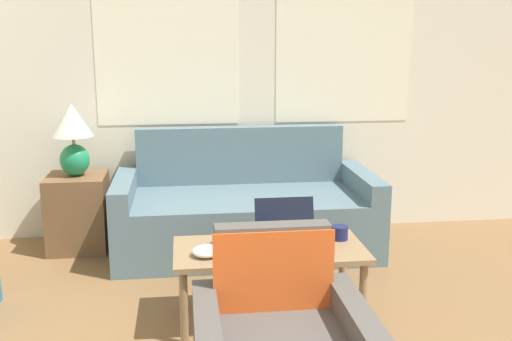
# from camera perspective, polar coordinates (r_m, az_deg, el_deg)

# --- Properties ---
(wall_back) EXTENTS (6.62, 0.06, 2.60)m
(wall_back) POSITION_cam_1_polar(r_m,az_deg,el_deg) (4.85, 1.03, 9.39)
(wall_back) COLOR silver
(wall_back) RESTS_ON ground_plane
(couch) EXTENTS (1.91, 0.90, 0.89)m
(couch) POSITION_cam_1_polar(r_m,az_deg,el_deg) (4.55, -1.06, -4.13)
(couch) COLOR slate
(couch) RESTS_ON ground_plane
(side_table) EXTENTS (0.43, 0.43, 0.57)m
(side_table) POSITION_cam_1_polar(r_m,az_deg,el_deg) (4.72, -16.56, -3.84)
(side_table) COLOR brown
(side_table) RESTS_ON ground_plane
(table_lamp) EXTENTS (0.29, 0.29, 0.54)m
(table_lamp) POSITION_cam_1_polar(r_m,az_deg,el_deg) (4.59, -17.03, 3.32)
(table_lamp) COLOR #1E8451
(table_lamp) RESTS_ON side_table
(coffee_table) EXTENTS (1.06, 0.52, 0.44)m
(coffee_table) POSITION_cam_1_polar(r_m,az_deg,el_deg) (3.37, 1.29, -8.15)
(coffee_table) COLOR #8E704C
(coffee_table) RESTS_ON ground_plane
(laptop) EXTENTS (0.34, 0.29, 0.24)m
(laptop) POSITION_cam_1_polar(r_m,az_deg,el_deg) (3.39, 2.97, -6.12)
(laptop) COLOR #47474C
(laptop) RESTS_ON coffee_table
(cup_navy) EXTENTS (0.10, 0.10, 0.08)m
(cup_navy) POSITION_cam_1_polar(r_m,az_deg,el_deg) (3.50, 7.96, -5.89)
(cup_navy) COLOR #191E4C
(cup_navy) RESTS_ON coffee_table
(snack_bowl) EXTENTS (0.16, 0.16, 0.06)m
(snack_bowl) POSITION_cam_1_polar(r_m,az_deg,el_deg) (3.23, -4.74, -7.66)
(snack_bowl) COLOR white
(snack_bowl) RESTS_ON coffee_table
(book_red) EXTENTS (0.18, 0.14, 0.04)m
(book_red) POSITION_cam_1_polar(r_m,az_deg,el_deg) (3.37, -2.52, -6.89)
(book_red) COLOR #3D7A4C
(book_red) RESTS_ON coffee_table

